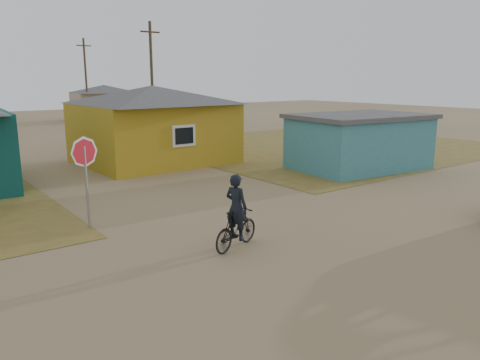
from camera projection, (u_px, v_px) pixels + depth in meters
name	position (u px, v px, depth m)	size (l,w,h in m)	color
ground	(319.00, 248.00, 11.92)	(120.00, 120.00, 0.00)	#8C7450
grass_ne	(323.00, 145.00, 30.30)	(20.00, 18.00, 0.00)	olive
house_yellow	(154.00, 123.00, 23.89)	(7.72, 6.76, 3.90)	#AB881A
shed_turquoise	(359.00, 141.00, 22.30)	(6.71, 4.93, 2.60)	teal
house_beige_east	(105.00, 102.00, 48.62)	(6.95, 6.05, 3.60)	gray
utility_pole_near	(152.00, 80.00, 32.03)	(1.40, 0.20, 8.00)	#453929
utility_pole_far	(86.00, 80.00, 45.10)	(1.40, 0.20, 8.00)	#453929
stop_sign	(85.00, 162.00, 13.10)	(0.87, 0.12, 2.67)	gray
cyclist	(236.00, 222.00, 11.80)	(1.77, 0.98, 1.93)	black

